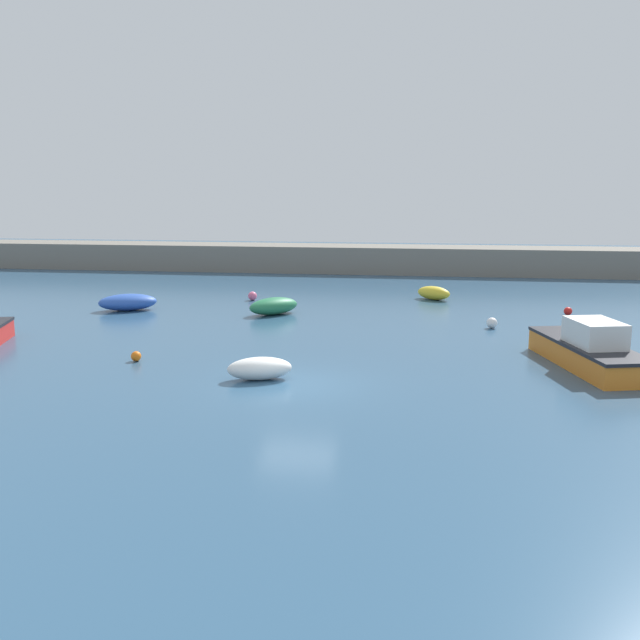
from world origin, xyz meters
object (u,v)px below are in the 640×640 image
at_px(open_tender_yellow, 128,302).
at_px(fishing_dinghy_green, 260,368).
at_px(motorboat_grey_hull, 589,350).
at_px(rowboat_blue_near, 274,306).
at_px(mooring_buoy_orange, 136,356).
at_px(mooring_buoy_pink, 253,296).
at_px(mooring_buoy_red, 568,311).
at_px(mooring_buoy_white, 492,323).
at_px(dinghy_near_pier, 434,293).

distance_m(open_tender_yellow, fishing_dinghy_green, 15.77).
bearing_deg(motorboat_grey_hull, rowboat_blue_near, 42.03).
bearing_deg(motorboat_grey_hull, open_tender_yellow, 52.67).
height_order(fishing_dinghy_green, mooring_buoy_orange, fishing_dinghy_green).
bearing_deg(fishing_dinghy_green, mooring_buoy_pink, 85.74).
xyz_separation_m(motorboat_grey_hull, fishing_dinghy_green, (-11.29, -3.30, -0.26)).
bearing_deg(mooring_buoy_orange, mooring_buoy_red, 34.69).
relative_size(mooring_buoy_white, mooring_buoy_red, 1.18).
relative_size(fishing_dinghy_green, mooring_buoy_orange, 6.23).
relative_size(open_tender_yellow, dinghy_near_pier, 1.46).
relative_size(dinghy_near_pier, mooring_buoy_pink, 4.51).
bearing_deg(fishing_dinghy_green, mooring_buoy_white, 31.29).
xyz_separation_m(mooring_buoy_red, mooring_buoy_pink, (-16.87, 2.34, 0.04)).
relative_size(dinghy_near_pier, mooring_buoy_red, 5.45).
height_order(rowboat_blue_near, mooring_buoy_pink, rowboat_blue_near).
distance_m(mooring_buoy_pink, mooring_buoy_orange, 14.65).
relative_size(rowboat_blue_near, mooring_buoy_pink, 5.70).
bearing_deg(mooring_buoy_white, mooring_buoy_orange, -148.60).
bearing_deg(motorboat_grey_hull, mooring_buoy_pink, 35.32).
distance_m(rowboat_blue_near, dinghy_near_pier, 10.08).
bearing_deg(mooring_buoy_white, motorboat_grey_hull, -68.04).
height_order(rowboat_blue_near, mooring_buoy_white, rowboat_blue_near).
relative_size(dinghy_near_pier, mooring_buoy_orange, 5.97).
relative_size(rowboat_blue_near, mooring_buoy_orange, 7.54).
height_order(mooring_buoy_red, mooring_buoy_pink, mooring_buoy_pink).
xyz_separation_m(dinghy_near_pier, mooring_buoy_white, (2.56, -8.04, -0.14)).
bearing_deg(mooring_buoy_white, rowboat_blue_near, 169.24).
xyz_separation_m(open_tender_yellow, mooring_buoy_pink, (5.67, 4.19, -0.18)).
height_order(open_tender_yellow, dinghy_near_pier, open_tender_yellow).
distance_m(motorboat_grey_hull, mooring_buoy_white, 7.41).
bearing_deg(rowboat_blue_near, motorboat_grey_hull, 100.86).
relative_size(mooring_buoy_white, mooring_buoy_pink, 0.98).
height_order(motorboat_grey_hull, fishing_dinghy_green, motorboat_grey_hull).
height_order(open_tender_yellow, fishing_dinghy_green, open_tender_yellow).
bearing_deg(rowboat_blue_near, mooring_buoy_white, 123.64).
xyz_separation_m(open_tender_yellow, mooring_buoy_white, (18.44, -2.10, -0.19)).
height_order(rowboat_blue_near, fishing_dinghy_green, rowboat_blue_near).
distance_m(motorboat_grey_hull, fishing_dinghy_green, 11.77).
relative_size(mooring_buoy_pink, mooring_buoy_orange, 1.32).
bearing_deg(fishing_dinghy_green, mooring_buoy_red, 29.47).
height_order(open_tender_yellow, mooring_buoy_white, open_tender_yellow).
xyz_separation_m(mooring_buoy_white, mooring_buoy_pink, (-12.77, 6.29, 0.01)).
bearing_deg(mooring_buoy_orange, mooring_buoy_white, 31.40).
relative_size(open_tender_yellow, mooring_buoy_pink, 6.59).
relative_size(motorboat_grey_hull, mooring_buoy_pink, 12.92).
height_order(dinghy_near_pier, mooring_buoy_white, dinghy_near_pier).
bearing_deg(mooring_buoy_pink, rowboat_blue_near, -63.43).
xyz_separation_m(dinghy_near_pier, mooring_buoy_red, (6.65, -4.09, -0.18)).
distance_m(motorboat_grey_hull, mooring_buoy_pink, 20.37).
relative_size(open_tender_yellow, fishing_dinghy_green, 1.40).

